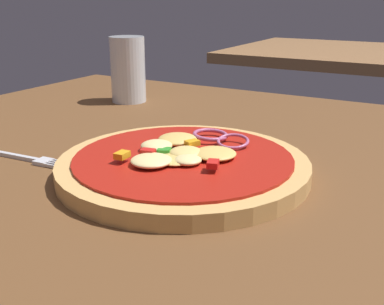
% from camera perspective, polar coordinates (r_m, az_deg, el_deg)
% --- Properties ---
extents(dining_table, '(1.15, 1.00, 0.04)m').
position_cam_1_polar(dining_table, '(0.51, 1.03, -5.88)').
color(dining_table, brown).
rests_on(dining_table, ground).
extents(pizza, '(0.28, 0.28, 0.03)m').
position_cam_1_polar(pizza, '(0.53, -1.08, -1.43)').
color(pizza, tan).
rests_on(pizza, dining_table).
extents(fork, '(0.17, 0.02, 0.01)m').
position_cam_1_polar(fork, '(0.61, -19.61, -0.66)').
color(fork, silver).
rests_on(fork, dining_table).
extents(beer_glass, '(0.06, 0.06, 0.12)m').
position_cam_1_polar(beer_glass, '(0.89, -7.79, 9.65)').
color(beer_glass, silver).
rests_on(beer_glass, dining_table).
extents(background_table, '(0.61, 0.68, 0.04)m').
position_cam_1_polar(background_table, '(1.86, 15.46, 11.59)').
color(background_table, brown).
rests_on(background_table, ground).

